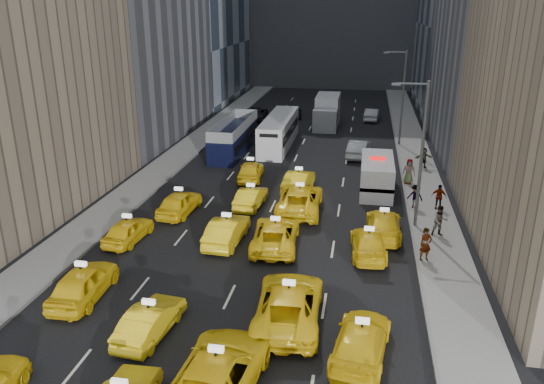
{
  "coord_description": "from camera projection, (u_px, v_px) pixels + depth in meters",
  "views": [
    {
      "loc": [
        5.8,
        -19.28,
        13.22
      ],
      "look_at": [
        0.41,
        11.34,
        2.0
      ],
      "focal_mm": 35.0,
      "sensor_mm": 36.0,
      "label": 1
    }
  ],
  "objects": [
    {
      "name": "pedestrian_4",
      "position": [
        409.0,
        171.0,
        40.05
      ],
      "size": [
        0.95,
        0.54,
        1.92
      ],
      "primitive_type": "imported",
      "rotation": [
        0.0,
        0.0,
        -0.03
      ],
      "color": "gray",
      "rests_on": "sidewalk_east"
    },
    {
      "name": "streetlight_near",
      "position": [
        420.0,
        150.0,
        31.25
      ],
      "size": [
        2.15,
        0.22,
        9.0
      ],
      "color": "#595B60",
      "rests_on": "ground"
    },
    {
      "name": "taxi_6",
      "position": [
        289.0,
        304.0,
        23.0
      ],
      "size": [
        3.04,
        6.13,
        1.67
      ],
      "primitive_type": "imported",
      "rotation": [
        0.0,
        0.0,
        3.19
      ],
      "color": "yellow",
      "rests_on": "ground"
    },
    {
      "name": "pedestrian_1",
      "position": [
        440.0,
        221.0,
        31.05
      ],
      "size": [
        0.98,
        0.65,
        1.86
      ],
      "primitive_type": "imported",
      "rotation": [
        0.0,
        0.0,
        0.18
      ],
      "color": "gray",
      "rests_on": "sidewalk_east"
    },
    {
      "name": "taxi_8",
      "position": [
        128.0,
        230.0,
        30.79
      ],
      "size": [
        1.95,
        4.12,
        1.36
      ],
      "primitive_type": "imported",
      "rotation": [
        0.0,
        0.0,
        3.06
      ],
      "color": "yellow",
      "rests_on": "ground"
    },
    {
      "name": "misc_car_2",
      "position": [
        325.0,
        111.0,
        64.17
      ],
      "size": [
        2.53,
        4.98,
        1.38
      ],
      "primitive_type": "imported",
      "rotation": [
        0.0,
        0.0,
        3.27
      ],
      "color": "slate",
      "rests_on": "ground"
    },
    {
      "name": "ground",
      "position": [
        218.0,
        320.0,
        23.3
      ],
      "size": [
        160.0,
        160.0,
        0.0
      ],
      "primitive_type": "plane",
      "color": "black",
      "rests_on": "ground"
    },
    {
      "name": "box_truck",
      "position": [
        327.0,
        112.0,
        58.82
      ],
      "size": [
        2.82,
        7.44,
        3.36
      ],
      "rotation": [
        0.0,
        0.0,
        -0.04
      ],
      "color": "silver",
      "rests_on": "ground"
    },
    {
      "name": "curb_east",
      "position": [
        400.0,
        165.0,
        44.95
      ],
      "size": [
        0.15,
        90.0,
        0.18
      ],
      "primitive_type": "cube",
      "color": "slate",
      "rests_on": "ground"
    },
    {
      "name": "taxi_17",
      "position": [
        299.0,
        181.0,
        38.91
      ],
      "size": [
        2.08,
        4.78,
        1.53
      ],
      "primitive_type": "imported",
      "rotation": [
        0.0,
        0.0,
        3.04
      ],
      "color": "yellow",
      "rests_on": "ground"
    },
    {
      "name": "taxi_11",
      "position": [
        368.0,
        243.0,
        29.15
      ],
      "size": [
        2.17,
        4.7,
        1.33
      ],
      "primitive_type": "imported",
      "rotation": [
        0.0,
        0.0,
        3.21
      ],
      "color": "yellow",
      "rests_on": "ground"
    },
    {
      "name": "misc_car_4",
      "position": [
        372.0,
        115.0,
        62.0
      ],
      "size": [
        1.92,
        4.47,
        1.43
      ],
      "primitive_type": "imported",
      "rotation": [
        0.0,
        0.0,
        3.05
      ],
      "color": "#93969A",
      "rests_on": "ground"
    },
    {
      "name": "taxi_13",
      "position": [
        251.0,
        197.0,
        35.95
      ],
      "size": [
        1.69,
        4.18,
        1.35
      ],
      "primitive_type": "imported",
      "rotation": [
        0.0,
        0.0,
        3.08
      ],
      "color": "yellow",
      "rests_on": "ground"
    },
    {
      "name": "nypd_van",
      "position": [
        377.0,
        176.0,
        38.82
      ],
      "size": [
        3.09,
        6.28,
        2.59
      ],
      "rotation": [
        0.0,
        0.0,
        -0.13
      ],
      "color": "silver",
      "rests_on": "ground"
    },
    {
      "name": "taxi_9",
      "position": [
        227.0,
        230.0,
        30.57
      ],
      "size": [
        1.85,
        4.69,
        1.52
      ],
      "primitive_type": "imported",
      "rotation": [
        0.0,
        0.0,
        3.09
      ],
      "color": "yellow",
      "rests_on": "ground"
    },
    {
      "name": "taxi_14",
      "position": [
        300.0,
        199.0,
        35.14
      ],
      "size": [
        2.95,
        6.09,
        1.67
      ],
      "primitive_type": "imported",
      "rotation": [
        0.0,
        0.0,
        3.17
      ],
      "color": "yellow",
      "rests_on": "ground"
    },
    {
      "name": "taxi_5",
      "position": [
        150.0,
        321.0,
        22.07
      ],
      "size": [
        1.86,
        4.26,
        1.36
      ],
      "primitive_type": "imported",
      "rotation": [
        0.0,
        0.0,
        3.04
      ],
      "color": "yellow",
      "rests_on": "ground"
    },
    {
      "name": "double_decker",
      "position": [
        234.0,
        136.0,
        48.89
      ],
      "size": [
        2.82,
        10.31,
        2.97
      ],
      "rotation": [
        0.0,
        0.0,
        -0.05
      ],
      "color": "black",
      "rests_on": "ground"
    },
    {
      "name": "curb_west",
      "position": [
        195.0,
        155.0,
        47.9
      ],
      "size": [
        0.15,
        90.0,
        0.18
      ],
      "primitive_type": "cube",
      "color": "slate",
      "rests_on": "ground"
    },
    {
      "name": "taxi_4",
      "position": [
        83.0,
        283.0,
        24.79
      ],
      "size": [
        2.03,
        4.71,
        1.58
      ],
      "primitive_type": "imported",
      "rotation": [
        0.0,
        0.0,
        3.18
      ],
      "color": "yellow",
      "rests_on": "ground"
    },
    {
      "name": "pedestrian_3",
      "position": [
        439.0,
        197.0,
        35.14
      ],
      "size": [
        1.06,
        0.64,
        1.69
      ],
      "primitive_type": "imported",
      "rotation": [
        0.0,
        0.0,
        -0.2
      ],
      "color": "gray",
      "rests_on": "sidewalk_east"
    },
    {
      "name": "taxi_10",
      "position": [
        275.0,
        234.0,
        30.1
      ],
      "size": [
        2.85,
        5.53,
        1.49
      ],
      "primitive_type": "imported",
      "rotation": [
        0.0,
        0.0,
        3.21
      ],
      "color": "yellow",
      "rests_on": "ground"
    },
    {
      "name": "taxi_2",
      "position": [
        217.0,
        374.0,
        18.7
      ],
      "size": [
        3.28,
        6.19,
        1.66
      ],
      "primitive_type": "imported",
      "rotation": [
        0.0,
        0.0,
        3.05
      ],
      "color": "yellow",
      "rests_on": "ground"
    },
    {
      "name": "pedestrian_5",
      "position": [
        424.0,
        158.0,
        43.78
      ],
      "size": [
        1.67,
        0.88,
        1.73
      ],
      "primitive_type": "imported",
      "rotation": [
        0.0,
        0.0,
        0.28
      ],
      "color": "gray",
      "rests_on": "sidewalk_east"
    },
    {
      "name": "taxi_7",
      "position": [
        361.0,
        341.0,
        20.69
      ],
      "size": [
        2.64,
        5.11,
        1.42
      ],
      "primitive_type": "imported",
      "rotation": [
        0.0,
        0.0,
        3.0
      ],
      "color": "yellow",
      "rests_on": "ground"
    },
    {
      "name": "misc_car_1",
      "position": [
        255.0,
        114.0,
        61.99
      ],
      "size": [
        3.04,
        5.89,
        1.59
      ],
      "primitive_type": "imported",
      "rotation": [
        0.0,
        0.0,
        3.21
      ],
      "color": "black",
      "rests_on": "ground"
    },
    {
      "name": "taxi_16",
      "position": [
        251.0,
        170.0,
        41.42
      ],
      "size": [
        2.1,
        4.5,
        1.49
      ],
      "primitive_type": "imported",
      "rotation": [
        0.0,
        0.0,
        3.22
      ],
      "color": "yellow",
      "rests_on": "ground"
    },
    {
      "name": "sidewalk_east",
      "position": [
        417.0,
        166.0,
        44.72
      ],
      "size": [
        3.0,
        90.0,
        0.15
      ],
      "primitive_type": "cube",
      "color": "gray",
      "rests_on": "ground"
    },
    {
      "name": "pedestrian_0",
      "position": [
        426.0,
        244.0,
        28.1
      ],
      "size": [
        0.79,
        0.66,
        1.84
      ],
      "primitive_type": "imported",
      "rotation": [
        0.0,
        0.0,
        0.38
      ],
      "color": "gray",
      "rests_on": "sidewalk_east"
    },
    {
      "name": "pedestrian_2",
      "position": [
        415.0,
        196.0,
        35.31
      ],
      "size": [
        1.13,
        0.72,
        1.62
      ],
      "primitive_type": "imported",
      "rotation": [
        0.0,
        0.0,
        -0.3
      ],
      "color": "gray",
      "rests_on": "sidewalk_east"
    },
    {
      "name": "taxi_15",
      "position": [
        383.0,
        224.0,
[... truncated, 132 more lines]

